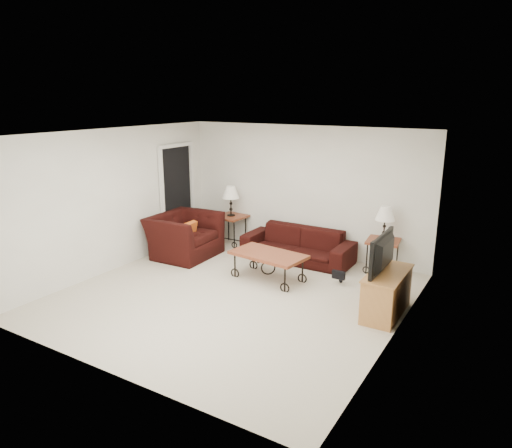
{
  "coord_description": "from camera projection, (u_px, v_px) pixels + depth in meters",
  "views": [
    {
      "loc": [
        3.83,
        -5.67,
        3.02
      ],
      "look_at": [
        0.0,
        0.7,
        1.0
      ],
      "focal_mm": 33.06,
      "sensor_mm": 36.0,
      "label": 1
    }
  ],
  "objects": [
    {
      "name": "ground",
      "position": [
        233.0,
        295.0,
        7.38
      ],
      "size": [
        5.0,
        5.0,
        0.0
      ],
      "primitive_type": "plane",
      "color": "beige",
      "rests_on": "ground"
    },
    {
      "name": "wall_back",
      "position": [
        304.0,
        191.0,
        9.12
      ],
      "size": [
        5.0,
        0.02,
        2.5
      ],
      "primitive_type": "cube",
      "color": "white",
      "rests_on": "ground"
    },
    {
      "name": "wall_front",
      "position": [
        101.0,
        269.0,
        4.99
      ],
      "size": [
        5.0,
        0.02,
        2.5
      ],
      "primitive_type": "cube",
      "color": "white",
      "rests_on": "ground"
    },
    {
      "name": "wall_left",
      "position": [
        114.0,
        200.0,
        8.3
      ],
      "size": [
        0.02,
        5.0,
        2.5
      ],
      "primitive_type": "cube",
      "color": "white",
      "rests_on": "ground"
    },
    {
      "name": "wall_right",
      "position": [
        400.0,
        245.0,
        5.81
      ],
      "size": [
        0.02,
        5.0,
        2.5
      ],
      "primitive_type": "cube",
      "color": "white",
      "rests_on": "ground"
    },
    {
      "name": "ceiling",
      "position": [
        231.0,
        134.0,
        6.73
      ],
      "size": [
        5.0,
        5.0,
        0.0
      ],
      "primitive_type": "plane",
      "color": "white",
      "rests_on": "wall_back"
    },
    {
      "name": "doorway",
      "position": [
        177.0,
        197.0,
        9.71
      ],
      "size": [
        0.08,
        0.94,
        2.04
      ],
      "primitive_type": "cube",
      "color": "black",
      "rests_on": "ground"
    },
    {
      "name": "sofa",
      "position": [
        297.0,
        245.0,
        8.91
      ],
      "size": [
        2.1,
        0.82,
        0.61
      ],
      "primitive_type": "imported",
      "color": "black",
      "rests_on": "ground"
    },
    {
      "name": "side_table_left",
      "position": [
        231.0,
        230.0,
        9.87
      ],
      "size": [
        0.62,
        0.62,
        0.62
      ],
      "primitive_type": "cube",
      "rotation": [
        0.0,
        0.0,
        -0.1
      ],
      "color": "brown",
      "rests_on": "ground"
    },
    {
      "name": "side_table_right",
      "position": [
        382.0,
        256.0,
        8.28
      ],
      "size": [
        0.61,
        0.61,
        0.6
      ],
      "primitive_type": "cube",
      "rotation": [
        0.0,
        0.0,
        0.12
      ],
      "color": "brown",
      "rests_on": "ground"
    },
    {
      "name": "lamp_left",
      "position": [
        231.0,
        201.0,
        9.71
      ],
      "size": [
        0.38,
        0.38,
        0.62
      ],
      "primitive_type": null,
      "rotation": [
        0.0,
        0.0,
        -0.1
      ],
      "color": "black",
      "rests_on": "side_table_left"
    },
    {
      "name": "lamp_right",
      "position": [
        385.0,
        223.0,
        8.13
      ],
      "size": [
        0.38,
        0.38,
        0.6
      ],
      "primitive_type": null,
      "rotation": [
        0.0,
        0.0,
        0.12
      ],
      "color": "black",
      "rests_on": "side_table_right"
    },
    {
      "name": "photo_frame_left",
      "position": [
        221.0,
        214.0,
        9.73
      ],
      "size": [
        0.13,
        0.03,
        0.1
      ],
      "primitive_type": "cube",
      "rotation": [
        0.0,
        0.0,
        0.08
      ],
      "color": "black",
      "rests_on": "side_table_left"
    },
    {
      "name": "photo_frame_right",
      "position": [
        390.0,
        241.0,
        7.99
      ],
      "size": [
        0.12,
        0.03,
        0.1
      ],
      "primitive_type": "cube",
      "rotation": [
        0.0,
        0.0,
        -0.09
      ],
      "color": "black",
      "rests_on": "side_table_right"
    },
    {
      "name": "coffee_table",
      "position": [
        268.0,
        266.0,
        7.98
      ],
      "size": [
        1.32,
        0.83,
        0.47
      ],
      "primitive_type": "cube",
      "rotation": [
        0.0,
        0.0,
        -0.13
      ],
      "color": "brown",
      "rests_on": "ground"
    },
    {
      "name": "armchair",
      "position": [
        184.0,
        235.0,
        9.14
      ],
      "size": [
        1.14,
        1.29,
        0.82
      ],
      "primitive_type": "imported",
      "rotation": [
        0.0,
        0.0,
        1.6
      ],
      "color": "black",
      "rests_on": "ground"
    },
    {
      "name": "throw_pillow",
      "position": [
        189.0,
        232.0,
        8.99
      ],
      "size": [
        0.11,
        0.37,
        0.37
      ],
      "primitive_type": "cube",
      "rotation": [
        0.0,
        0.0,
        1.6
      ],
      "color": "#D94E1B",
      "rests_on": "armchair"
    },
    {
      "name": "tv_stand",
      "position": [
        387.0,
        293.0,
        6.68
      ],
      "size": [
        0.44,
        1.06,
        0.63
      ],
      "primitive_type": "cube",
      "color": "#C28848",
      "rests_on": "ground"
    },
    {
      "name": "television",
      "position": [
        388.0,
        254.0,
        6.54
      ],
      "size": [
        0.12,
        0.95,
        0.55
      ],
      "primitive_type": "imported",
      "rotation": [
        0.0,
        0.0,
        -1.57
      ],
      "color": "black",
      "rests_on": "tv_stand"
    },
    {
      "name": "backpack",
      "position": [
        341.0,
        271.0,
        7.83
      ],
      "size": [
        0.39,
        0.33,
        0.43
      ],
      "primitive_type": "ellipsoid",
      "rotation": [
        0.0,
        0.0,
        -0.27
      ],
      "color": "black",
      "rests_on": "ground"
    }
  ]
}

